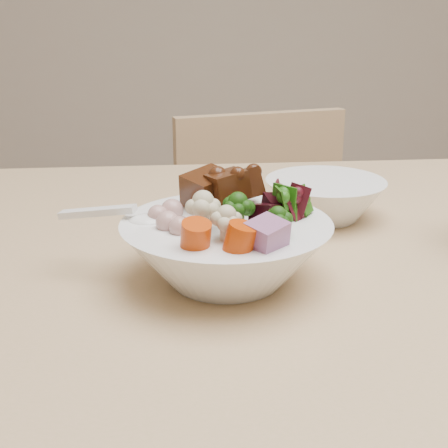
# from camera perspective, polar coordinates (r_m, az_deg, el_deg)

# --- Properties ---
(chair_far) EXTENTS (0.48, 0.48, 0.88)m
(chair_far) POSITION_cam_1_polar(r_m,az_deg,el_deg) (1.44, 4.80, -6.00)
(chair_far) COLOR tan
(chair_far) RESTS_ON ground
(food_bowl) EXTENTS (0.22, 0.22, 0.12)m
(food_bowl) POSITION_cam_1_polar(r_m,az_deg,el_deg) (0.64, 0.35, -2.06)
(food_bowl) COLOR white
(food_bowl) RESTS_ON dining_table
(soup_spoon) EXTENTS (0.12, 0.06, 0.02)m
(soup_spoon) POSITION_cam_1_polar(r_m,az_deg,el_deg) (0.65, -8.09, 0.45)
(soup_spoon) COLOR white
(soup_spoon) RESTS_ON food_bowl
(side_bowl) EXTENTS (0.16, 0.16, 0.05)m
(side_bowl) POSITION_cam_1_polar(r_m,az_deg,el_deg) (0.84, 9.19, 2.25)
(side_bowl) COLOR white
(side_bowl) RESTS_ON dining_table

